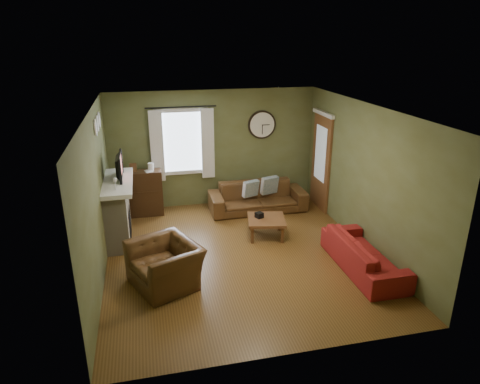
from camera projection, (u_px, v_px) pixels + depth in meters
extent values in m
cube|color=brown|center=(240.00, 255.00, 7.64)|extent=(4.60, 5.20, 0.00)
cube|color=white|center=(239.00, 109.00, 6.74)|extent=(4.60, 5.20, 0.00)
cube|color=#595F35|center=(97.00, 198.00, 6.71)|extent=(0.00, 5.20, 2.60)
cube|color=#595F35|center=(364.00, 177.00, 7.67)|extent=(0.00, 5.20, 2.60)
cube|color=#595F35|center=(214.00, 149.00, 9.57)|extent=(4.60, 0.00, 2.60)
cube|color=#595F35|center=(291.00, 262.00, 4.81)|extent=(4.60, 0.00, 2.60)
cube|color=tan|center=(118.00, 212.00, 8.06)|extent=(0.40, 1.40, 1.10)
cube|color=black|center=(129.00, 224.00, 8.19)|extent=(0.04, 0.60, 0.55)
cube|color=white|center=(116.00, 183.00, 7.86)|extent=(0.58, 1.60, 0.08)
imported|color=black|center=(116.00, 169.00, 7.93)|extent=(0.08, 0.60, 0.35)
cube|color=#994C3F|center=(121.00, 166.00, 7.93)|extent=(0.02, 0.62, 0.36)
cylinder|color=white|center=(96.00, 127.00, 7.12)|extent=(0.28, 0.28, 0.03)
cylinder|color=white|center=(97.00, 123.00, 7.44)|extent=(0.28, 0.28, 0.03)
cylinder|color=white|center=(99.00, 120.00, 7.76)|extent=(0.28, 0.28, 0.03)
cylinder|color=black|center=(181.00, 107.00, 8.97)|extent=(0.03, 0.03, 1.50)
cube|color=silver|center=(157.00, 147.00, 9.14)|extent=(0.28, 0.04, 1.55)
cube|color=silver|center=(208.00, 144.00, 9.37)|extent=(0.28, 0.04, 1.55)
cube|color=brown|center=(321.00, 162.00, 9.44)|extent=(0.05, 0.90, 2.10)
imported|color=brown|center=(145.00, 174.00, 8.97)|extent=(0.20, 0.24, 0.02)
imported|color=#492E17|center=(258.00, 197.00, 9.49)|extent=(2.12, 0.83, 0.62)
cube|color=gray|center=(269.00, 185.00, 9.51)|extent=(0.41, 0.23, 0.39)
cube|color=gray|center=(251.00, 189.00, 9.31)|extent=(0.37, 0.23, 0.36)
imported|color=maroon|center=(364.00, 254.00, 7.11)|extent=(0.73, 1.87, 0.55)
imported|color=#492E17|center=(165.00, 264.00, 6.65)|extent=(1.27, 1.34, 0.69)
cube|color=black|center=(259.00, 216.00, 8.26)|extent=(0.17, 0.17, 0.10)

